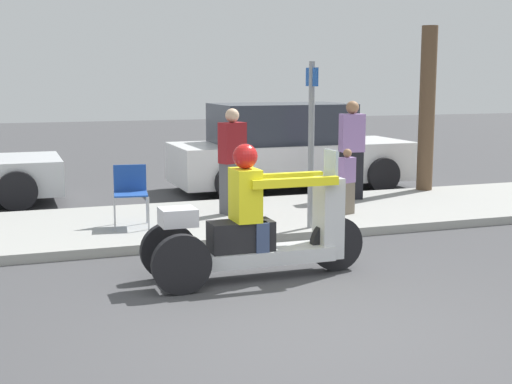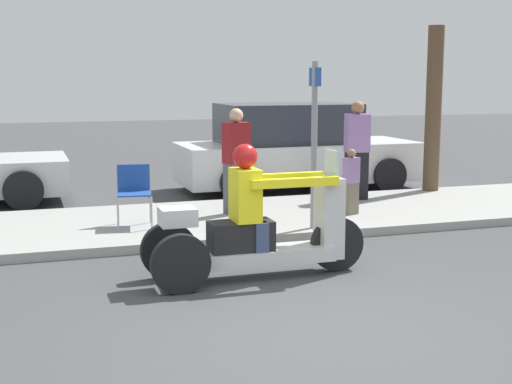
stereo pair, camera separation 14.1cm
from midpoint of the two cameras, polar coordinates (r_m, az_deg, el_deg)
The scene contains 10 objects.
ground_plane at distance 6.05m, azimuth 4.55°, elevation -11.35°, with size 60.00×60.00×0.00m, color #424244.
sidewalk_strip at distance 10.25m, azimuth -5.93°, elevation -2.46°, with size 28.00×2.80×0.12m.
motorcycle_trike at distance 7.52m, azimuth -0.56°, elevation -3.12°, with size 2.42×0.69×1.44m.
spectator_end_of_line at distance 10.46m, azimuth -2.28°, elevation 2.31°, with size 0.42×0.33×1.55m.
spectator_by_tree at distance 10.53m, azimuth 6.90°, elevation 0.75°, with size 0.26×0.20×0.97m.
spectator_near_curb at distance 11.82m, azimuth 7.31°, elevation 3.19°, with size 0.41×0.28×1.62m.
folding_chair_set_back at distance 9.78m, azimuth -10.42°, elevation 0.25°, with size 0.52×0.52×0.82m.
parked_car_lot_far at distance 13.53m, azimuth 2.30°, elevation 3.42°, with size 4.51×1.97×1.63m.
tree_trunk at distance 12.99m, azimuth 13.22°, elevation 6.48°, with size 0.28×0.28×2.88m.
street_sign at distance 9.42m, azimuth 4.01°, elevation 4.29°, with size 0.08×0.36×2.20m.
Camera 1 is at (-2.38, -5.14, 2.12)m, focal length 50.00 mm.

